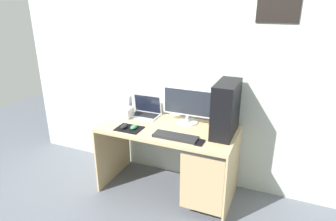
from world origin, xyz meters
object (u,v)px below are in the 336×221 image
pc_tower (226,109)px  projector (123,112)px  cell_phone (200,143)px  monitor (188,106)px  keyboard (175,137)px  speaker (129,104)px  laptop (145,111)px  mouse_right (124,127)px  mouse_left (134,127)px

pc_tower → projector: (-1.11, -0.00, -0.20)m
cell_phone → monitor: bearing=123.4°
keyboard → speaker: bearing=150.0°
laptop → cell_phone: size_ratio=2.50×
mouse_right → cell_phone: 0.78m
mouse_left → mouse_right: size_ratio=1.00×
pc_tower → mouse_right: 1.00m
pc_tower → laptop: 0.94m
mouse_right → monitor: bearing=35.9°
pc_tower → cell_phone: 0.41m
projector → laptop: bearing=33.5°
mouse_left → keyboard: bearing=-2.5°
laptop → cell_phone: laptop is taller
laptop → cell_phone: bearing=-28.7°
projector → mouse_right: size_ratio=2.08×
monitor → mouse_right: 0.67m
speaker → projector: bearing=-82.9°
monitor → keyboard: monitor is taller
speaker → mouse_left: size_ratio=2.03×
monitor → projector: (-0.70, -0.11, -0.14)m
mouse_right → pc_tower: bearing=16.2°
keyboard → cell_phone: keyboard is taller
monitor → mouse_right: (-0.53, -0.38, -0.17)m
laptop → speaker: (-0.22, 0.03, 0.05)m
speaker → cell_phone: (0.98, -0.44, -0.09)m
laptop → keyboard: 0.65m
laptop → mouse_right: size_ratio=3.39×
mouse_right → cell_phone: bearing=-0.7°
pc_tower → mouse_left: size_ratio=5.25×
speaker → cell_phone: 1.07m
pc_tower → keyboard: pc_tower is taller
laptop → projector: size_ratio=1.63×
laptop → speaker: laptop is taller
speaker → keyboard: size_ratio=0.46×
pc_tower → speaker: bearing=172.1°
pc_tower → monitor: (-0.41, 0.11, -0.06)m
mouse_left → cell_phone: size_ratio=0.74×
monitor → mouse_right: bearing=-144.1°
laptop → pc_tower: bearing=-8.2°
keyboard → mouse_left: size_ratio=4.38×
laptop → mouse_left: (0.06, -0.38, -0.02)m
mouse_left → laptop: bearing=99.8°
mouse_right → projector: bearing=122.5°
speaker → laptop: bearing=-6.9°
keyboard → mouse_right: 0.54m
pc_tower → monitor: size_ratio=0.96×
speaker → mouse_left: speaker is taller
cell_phone → laptop: bearing=151.3°
laptop → mouse_right: (-0.03, -0.40, -0.02)m
monitor → laptop: monitor is taller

